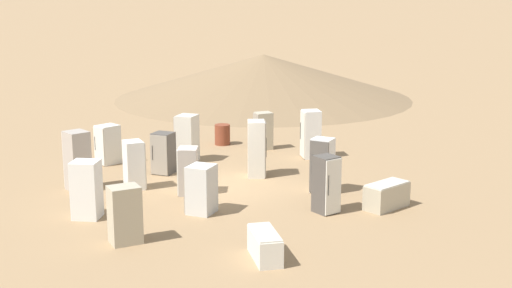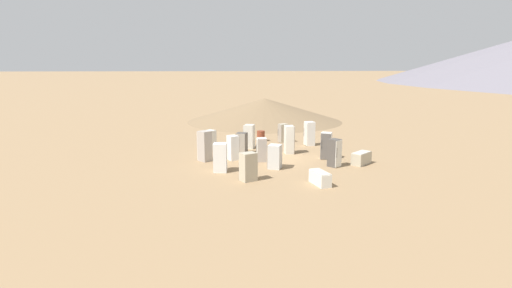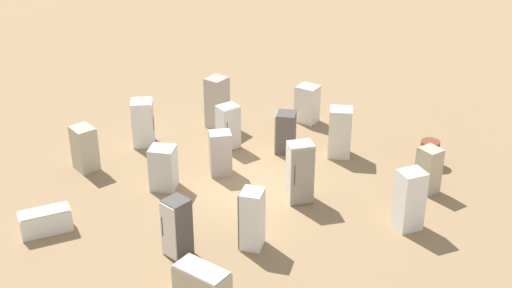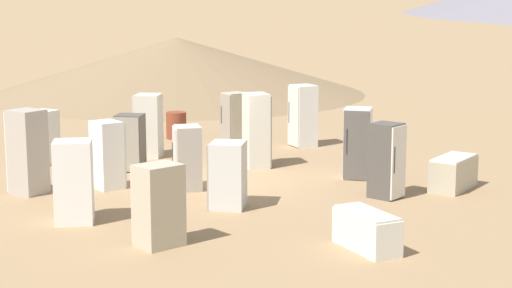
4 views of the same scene
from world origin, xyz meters
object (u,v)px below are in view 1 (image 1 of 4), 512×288
(discarded_fridge_3, at_px, (257,149))
(discarded_fridge_2, at_px, (163,153))
(discarded_fridge_4, at_px, (387,196))
(discarded_fridge_9, at_px, (87,189))
(discarded_fridge_1, at_px, (265,245))
(discarded_fridge_5, at_px, (125,215))
(discarded_fridge_6, at_px, (263,131))
(discarded_fridge_8, at_px, (311,134))
(discarded_fridge_13, at_px, (326,184))
(discarded_fridge_15, at_px, (108,144))
(discarded_fridge_10, at_px, (77,161))
(discarded_fridge_7, at_px, (187,138))
(discarded_fridge_11, at_px, (134,165))
(discarded_fridge_14, at_px, (188,171))
(rusty_barrel, at_px, (222,135))
(discarded_fridge_0, at_px, (201,189))
(discarded_fridge_12, at_px, (322,166))

(discarded_fridge_3, bearing_deg, discarded_fridge_2, -98.17)
(discarded_fridge_4, relative_size, discarded_fridge_9, 0.92)
(discarded_fridge_1, bearing_deg, discarded_fridge_5, 150.11)
(discarded_fridge_4, relative_size, discarded_fridge_6, 1.02)
(discarded_fridge_1, distance_m, discarded_fridge_6, 11.59)
(discarded_fridge_4, bearing_deg, discarded_fridge_8, 154.17)
(discarded_fridge_9, relative_size, discarded_fridge_13, 0.99)
(discarded_fridge_2, xyz_separation_m, discarded_fridge_9, (-4.70, 1.75, 0.10))
(discarded_fridge_2, height_order, discarded_fridge_13, discarded_fridge_13)
(discarded_fridge_2, xyz_separation_m, discarded_fridge_15, (1.47, 2.17, -0.01))
(discarded_fridge_8, xyz_separation_m, discarded_fridge_10, (-3.98, 7.99, 0.05))
(discarded_fridge_7, distance_m, discarded_fridge_8, 4.69)
(discarded_fridge_7, bearing_deg, discarded_fridge_11, 178.89)
(discarded_fridge_3, distance_m, discarded_fridge_7, 3.35)
(discarded_fridge_9, relative_size, discarded_fridge_15, 1.15)
(discarded_fridge_4, relative_size, discarded_fridge_11, 0.96)
(discarded_fridge_5, relative_size, discarded_fridge_14, 1.01)
(discarded_fridge_13, relative_size, discarded_fridge_14, 1.13)
(discarded_fridge_14, bearing_deg, discarded_fridge_6, -20.15)
(discarded_fridge_2, relative_size, discarded_fridge_7, 0.83)
(discarded_fridge_11, relative_size, discarded_fridge_13, 0.94)
(discarded_fridge_10, bearing_deg, discarded_fridge_14, -48.77)
(discarded_fridge_10, xyz_separation_m, rusty_barrel, (6.32, -4.61, -0.55))
(discarded_fridge_1, bearing_deg, discarded_fridge_2, 101.02)
(discarded_fridge_9, distance_m, rusty_barrel, 9.90)
(discarded_fridge_9, xyz_separation_m, discarded_fridge_10, (2.83, 0.83, 0.13))
(discarded_fridge_1, height_order, discarded_fridge_6, discarded_fridge_6)
(discarded_fridge_4, height_order, discarded_fridge_14, discarded_fridge_14)
(discarded_fridge_6, bearing_deg, discarded_fridge_4, -177.07)
(discarded_fridge_3, relative_size, discarded_fridge_8, 1.07)
(discarded_fridge_9, height_order, discarded_fridge_10, discarded_fridge_10)
(discarded_fridge_11, bearing_deg, rusty_barrel, 134.52)
(discarded_fridge_3, bearing_deg, discarded_fridge_15, -109.56)
(discarded_fridge_3, relative_size, discarded_fridge_10, 1.01)
(discarded_fridge_4, relative_size, discarded_fridge_13, 0.91)
(discarded_fridge_2, bearing_deg, discarded_fridge_0, 132.35)
(discarded_fridge_5, distance_m, discarded_fridge_8, 10.59)
(discarded_fridge_2, height_order, discarded_fridge_14, discarded_fridge_14)
(discarded_fridge_2, height_order, discarded_fridge_12, discarded_fridge_12)
(discarded_fridge_13, bearing_deg, discarded_fridge_5, -11.23)
(discarded_fridge_7, bearing_deg, discarded_fridge_9, -179.44)
(discarded_fridge_7, relative_size, discarded_fridge_14, 1.17)
(discarded_fridge_11, relative_size, discarded_fridge_15, 1.10)
(discarded_fridge_5, relative_size, discarded_fridge_15, 1.05)
(discarded_fridge_0, height_order, discarded_fridge_10, discarded_fridge_10)
(discarded_fridge_0, xyz_separation_m, discarded_fridge_14, (1.92, 0.48, 0.04))
(discarded_fridge_3, relative_size, discarded_fridge_4, 1.28)
(discarded_fridge_7, relative_size, discarded_fridge_8, 0.96)
(discarded_fridge_2, height_order, discarded_fridge_9, discarded_fridge_9)
(discarded_fridge_8, height_order, discarded_fridge_14, discarded_fridge_8)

